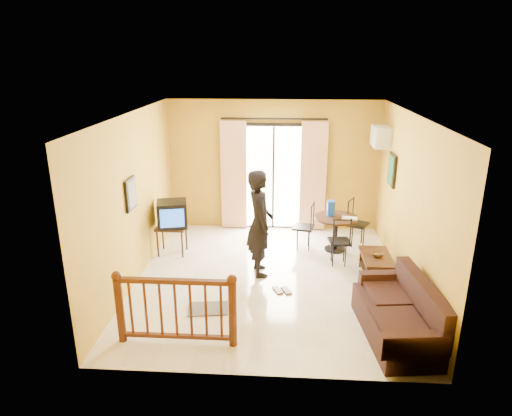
# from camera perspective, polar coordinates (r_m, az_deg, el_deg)

# --- Properties ---
(ground) EXTENTS (5.00, 5.00, 0.00)m
(ground) POSITION_cam_1_polar(r_m,az_deg,el_deg) (7.95, 1.58, -8.86)
(ground) COLOR beige
(ground) RESTS_ON ground
(room_shell) EXTENTS (5.00, 5.00, 5.00)m
(room_shell) POSITION_cam_1_polar(r_m,az_deg,el_deg) (7.32, 1.69, 3.04)
(room_shell) COLOR white
(room_shell) RESTS_ON ground
(balcony_door) EXTENTS (2.25, 0.14, 2.46)m
(balcony_door) POSITION_cam_1_polar(r_m,az_deg,el_deg) (9.81, 2.18, 3.96)
(balcony_door) COLOR black
(balcony_door) RESTS_ON ground
(tv_table) EXTENTS (0.56, 0.47, 0.56)m
(tv_table) POSITION_cam_1_polar(r_m,az_deg,el_deg) (8.89, -10.50, -2.69)
(tv_table) COLOR black
(tv_table) RESTS_ON ground
(television) EXTENTS (0.65, 0.61, 0.49)m
(television) POSITION_cam_1_polar(r_m,az_deg,el_deg) (8.77, -10.43, -0.73)
(television) COLOR black
(television) RESTS_ON tv_table
(picture_left) EXTENTS (0.05, 0.42, 0.52)m
(picture_left) POSITION_cam_1_polar(r_m,az_deg,el_deg) (7.58, -15.38, 1.70)
(picture_left) COLOR black
(picture_left) RESTS_ON room_shell
(dining_table) EXTENTS (0.83, 0.83, 0.69)m
(dining_table) POSITION_cam_1_polar(r_m,az_deg,el_deg) (9.00, 9.98, -1.97)
(dining_table) COLOR black
(dining_table) RESTS_ON ground
(water_jug) EXTENTS (0.16, 0.16, 0.30)m
(water_jug) POSITION_cam_1_polar(r_m,az_deg,el_deg) (8.95, 9.35, -0.03)
(water_jug) COLOR blue
(water_jug) RESTS_ON dining_table
(serving_tray) EXTENTS (0.31, 0.23, 0.02)m
(serving_tray) POSITION_cam_1_polar(r_m,az_deg,el_deg) (8.88, 11.63, -1.27)
(serving_tray) COLOR beige
(serving_tray) RESTS_ON dining_table
(dining_chairs) EXTENTS (1.60, 1.40, 0.95)m
(dining_chairs) POSITION_cam_1_polar(r_m,az_deg,el_deg) (9.09, 9.51, -5.45)
(dining_chairs) COLOR black
(dining_chairs) RESTS_ON ground
(air_conditioner) EXTENTS (0.31, 0.60, 0.40)m
(air_conditioner) POSITION_cam_1_polar(r_m,az_deg,el_deg) (9.31, 15.29, 8.60)
(air_conditioner) COLOR silver
(air_conditioner) RESTS_ON room_shell
(botanical_print) EXTENTS (0.05, 0.50, 0.60)m
(botanical_print) POSITION_cam_1_polar(r_m,az_deg,el_deg) (8.82, 16.60, 4.61)
(botanical_print) COLOR black
(botanical_print) RESTS_ON room_shell
(coffee_table) EXTENTS (0.49, 0.89, 0.39)m
(coffee_table) POSITION_cam_1_polar(r_m,az_deg,el_deg) (8.18, 14.80, -6.65)
(coffee_table) COLOR black
(coffee_table) RESTS_ON ground
(bowl) EXTENTS (0.21, 0.21, 0.06)m
(bowl) POSITION_cam_1_polar(r_m,az_deg,el_deg) (8.11, 14.90, -5.63)
(bowl) COLOR #51391C
(bowl) RESTS_ON coffee_table
(sofa) EXTENTS (1.00, 1.84, 0.84)m
(sofa) POSITION_cam_1_polar(r_m,az_deg,el_deg) (6.63, 17.71, -12.80)
(sofa) COLOR black
(sofa) RESTS_ON ground
(standing_person) EXTENTS (0.60, 0.77, 1.87)m
(standing_person) POSITION_cam_1_polar(r_m,az_deg,el_deg) (7.80, 0.46, -1.91)
(standing_person) COLOR black
(standing_person) RESTS_ON ground
(stair_balustrade) EXTENTS (1.63, 0.13, 1.04)m
(stair_balustrade) POSITION_cam_1_polar(r_m,az_deg,el_deg) (6.17, -10.04, -11.93)
(stair_balustrade) COLOR #471E0F
(stair_balustrade) RESTS_ON ground
(doormat) EXTENTS (0.65, 0.48, 0.02)m
(doormat) POSITION_cam_1_polar(r_m,az_deg,el_deg) (7.13, -6.00, -12.40)
(doormat) COLOR #544C43
(doormat) RESTS_ON ground
(sandals) EXTENTS (0.33, 0.27, 0.03)m
(sandals) POSITION_cam_1_polar(r_m,az_deg,el_deg) (7.58, 3.28, -10.24)
(sandals) COLOR #51391C
(sandals) RESTS_ON ground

